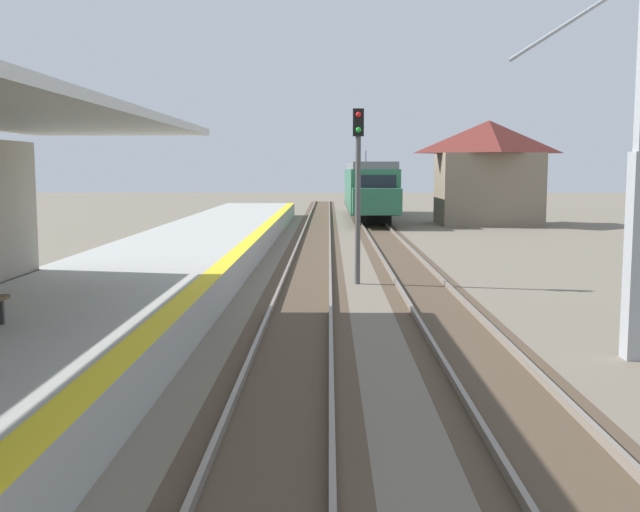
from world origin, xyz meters
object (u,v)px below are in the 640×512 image
Objects in this scene: catenary_pylon_far_side at (626,160)px; distant_trackside_house at (488,171)px; approaching_train at (368,187)px; rail_signal_post at (358,177)px.

distant_trackside_house is (4.56, 34.00, -0.27)m from catenary_pylon_far_side.
rail_signal_post is (-1.87, -30.34, 1.02)m from approaching_train.
catenary_pylon_far_side is 1.14× the size of distant_trackside_house.
distant_trackside_house is (7.10, -5.43, 1.16)m from approaching_train.
approaching_train is 9.02m from distant_trackside_house.
approaching_train is 2.61× the size of catenary_pylon_far_side.
distant_trackside_house is (8.97, 24.91, 0.14)m from rail_signal_post.
approaching_train is at bearing 86.48° from rail_signal_post.
rail_signal_post is 10.11m from catenary_pylon_far_side.
approaching_train is at bearing 142.58° from distant_trackside_house.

